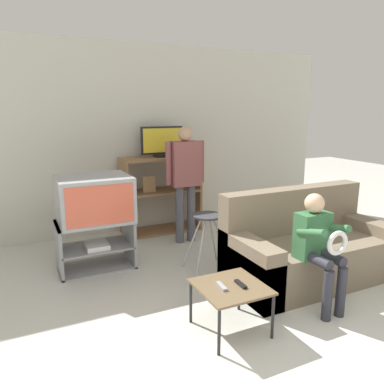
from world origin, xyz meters
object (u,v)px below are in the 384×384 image
at_px(couch, 307,250).
at_px(remote_control_white, 222,286).
at_px(person_standing_adult, 185,174).
at_px(person_seated_child, 319,242).
at_px(folding_stool, 207,226).
at_px(remote_control_black, 241,284).
at_px(television_main, 94,199).
at_px(snack_table, 231,290).
at_px(television_flat, 162,143).
at_px(tv_stand, 96,245).
at_px(media_shelf, 161,194).

bearing_deg(couch, remote_control_white, -159.99).
relative_size(person_standing_adult, person_seated_child, 1.49).
height_order(folding_stool, remote_control_black, folding_stool).
distance_m(television_main, snack_table, 1.86).
distance_m(remote_control_white, couch, 1.37).
xyz_separation_m(television_flat, person_standing_adult, (0.09, -0.56, -0.36)).
bearing_deg(television_main, remote_control_white, -69.73).
xyz_separation_m(television_flat, person_seated_child, (0.44, -2.58, -0.67)).
relative_size(television_flat, couch, 0.35).
bearing_deg(couch, remote_control_black, -156.12).
distance_m(snack_table, remote_control_black, 0.09).
xyz_separation_m(folding_stool, person_standing_adult, (0.16, 0.91, 0.41)).
height_order(television_flat, remote_control_black, television_flat).
bearing_deg(couch, television_flat, 110.03).
xyz_separation_m(television_main, television_flat, (1.13, 0.90, 0.49)).
height_order(television_main, television_flat, television_flat).
xyz_separation_m(television_main, person_seated_child, (1.57, -1.67, -0.18)).
relative_size(couch, person_standing_adult, 1.14).
height_order(remote_control_black, person_seated_child, person_seated_child).
distance_m(tv_stand, person_standing_adult, 1.44).
relative_size(tv_stand, remote_control_white, 5.55).
bearing_deg(snack_table, tv_stand, 112.95).
bearing_deg(person_seated_child, folding_stool, 114.15).
bearing_deg(snack_table, couch, 21.51).
bearing_deg(television_flat, remote_control_black, -98.02).
bearing_deg(folding_stool, person_seated_child, -65.85).
xyz_separation_m(snack_table, remote_control_white, (-0.08, 0.01, 0.05)).
bearing_deg(media_shelf, remote_control_white, -100.61).
distance_m(television_flat, couch, 2.43).
distance_m(folding_stool, couch, 1.06).
distance_m(media_shelf, remote_control_white, 2.60).
bearing_deg(media_shelf, couch, -68.81).
bearing_deg(couch, media_shelf, 111.19).
distance_m(snack_table, person_standing_adult, 2.16).
bearing_deg(person_seated_child, media_shelf, 100.55).
bearing_deg(folding_stool, tv_stand, 152.55).
bearing_deg(television_flat, remote_control_white, -101.41).
distance_m(tv_stand, person_seated_child, 2.33).
height_order(folding_stool, snack_table, folding_stool).
bearing_deg(media_shelf, person_seated_child, -79.45).
xyz_separation_m(media_shelf, couch, (0.81, -2.08, -0.24)).
height_order(media_shelf, folding_stool, media_shelf).
xyz_separation_m(remote_control_black, couch, (1.13, 0.50, -0.08)).
xyz_separation_m(television_main, couch, (1.90, -1.20, -0.48)).
distance_m(tv_stand, remote_control_white, 1.78).
relative_size(folding_stool, person_seated_child, 0.62).
bearing_deg(remote_control_black, television_main, 116.51).
xyz_separation_m(couch, person_standing_adult, (-0.67, 1.54, 0.60)).
relative_size(folding_stool, couch, 0.36).
bearing_deg(person_standing_adult, person_seated_child, -80.40).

